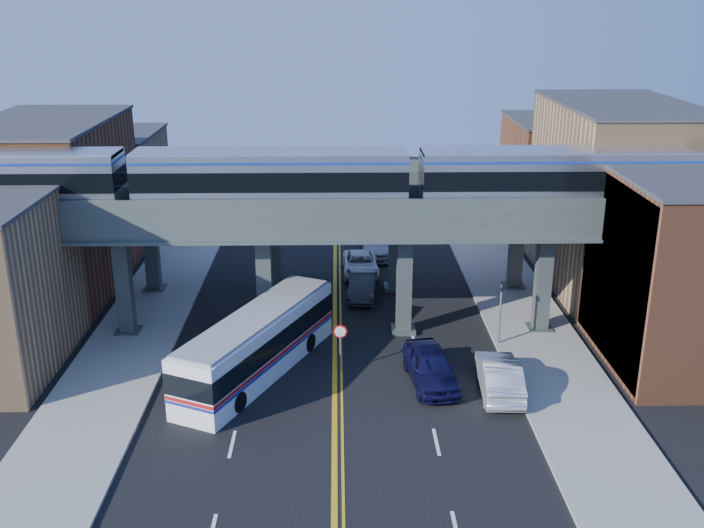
{
  "coord_description": "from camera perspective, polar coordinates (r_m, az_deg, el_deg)",
  "views": [
    {
      "loc": [
        0.18,
        -34.02,
        18.73
      ],
      "look_at": [
        0.98,
        6.7,
        4.65
      ],
      "focal_mm": 40.0,
      "sensor_mm": 36.0,
      "label": 1
    }
  ],
  "objects": [
    {
      "name": "car_lane_c",
      "position": [
        55.05,
        0.62,
        -0.01
      ],
      "size": [
        2.53,
        5.31,
        1.46
      ],
      "primitive_type": "imported",
      "rotation": [
        0.0,
        0.0,
        0.02
      ],
      "color": "silver",
      "rests_on": "ground"
    },
    {
      "name": "ground",
      "position": [
        38.83,
        -1.27,
        -9.77
      ],
      "size": [
        120.0,
        120.0,
        0.0
      ],
      "primitive_type": "plane",
      "color": "black",
      "rests_on": "ground"
    },
    {
      "name": "mural_panel",
      "position": [
        42.98,
        18.48,
        -0.93
      ],
      "size": [
        0.1,
        9.5,
        9.5
      ],
      "primitive_type": "cube",
      "color": "#29B1B4",
      "rests_on": "ground"
    },
    {
      "name": "transit_bus",
      "position": [
        40.91,
        -6.89,
        -5.81
      ],
      "size": [
        7.64,
        12.16,
        3.14
      ],
      "rotation": [
        0.0,
        0.0,
        1.13
      ],
      "color": "white",
      "rests_on": "ground"
    },
    {
      "name": "building_east_b",
      "position": [
        54.76,
        18.52,
        4.63
      ],
      "size": [
        8.0,
        14.0,
        12.0
      ],
      "primitive_type": "cube",
      "color": "#A47E54",
      "rests_on": "ground"
    },
    {
      "name": "car_lane_b",
      "position": [
        50.9,
        0.77,
        -1.58
      ],
      "size": [
        2.12,
        4.9,
        1.57
      ],
      "primitive_type": "imported",
      "rotation": [
        0.0,
        0.0,
        -0.1
      ],
      "color": "#313234",
      "rests_on": "ground"
    },
    {
      "name": "building_west_b",
      "position": [
        55.01,
        -20.99,
        3.87
      ],
      "size": [
        8.0,
        14.0,
        11.0
      ],
      "primitive_type": "cube",
      "color": "brown",
      "rests_on": "ground"
    },
    {
      "name": "sidewalk_east",
      "position": [
        49.12,
        12.31,
        -3.71
      ],
      "size": [
        5.0,
        70.0,
        0.16
      ],
      "primitive_type": "cube",
      "color": "gray",
      "rests_on": "ground"
    },
    {
      "name": "building_east_a",
      "position": [
        44.38,
        23.32,
        -0.57
      ],
      "size": [
        8.0,
        10.0,
        10.0
      ],
      "primitive_type": "cube",
      "color": "brown",
      "rests_on": "ground"
    },
    {
      "name": "car_parked_curb",
      "position": [
        39.72,
        10.67,
        -7.98
      ],
      "size": [
        2.18,
        5.48,
        1.77
      ],
      "primitive_type": "imported",
      "rotation": [
        0.0,
        0.0,
        3.08
      ],
      "color": "#AFB0B4",
      "rests_on": "ground"
    },
    {
      "name": "building_east_c",
      "position": [
        67.15,
        14.82,
        6.2
      ],
      "size": [
        8.0,
        10.0,
        9.0
      ],
      "primitive_type": "cube",
      "color": "brown",
      "rests_on": "ground"
    },
    {
      "name": "stop_sign",
      "position": [
        40.72,
        -0.86,
        -5.56
      ],
      "size": [
        0.76,
        0.09,
        2.63
      ],
      "color": "slate",
      "rests_on": "ground"
    },
    {
      "name": "car_lane_a",
      "position": [
        40.06,
        5.76,
        -7.43
      ],
      "size": [
        2.77,
        5.61,
        1.84
      ],
      "primitive_type": "imported",
      "rotation": [
        0.0,
        0.0,
        0.11
      ],
      "color": "#0F0E33",
      "rests_on": "ground"
    },
    {
      "name": "elevated_viaduct_near",
      "position": [
        43.77,
        -1.32,
        2.8
      ],
      "size": [
        52.0,
        3.6,
        7.4
      ],
      "color": "#3A4342",
      "rests_on": "ground"
    },
    {
      "name": "building_west_c",
      "position": [
        67.36,
        -17.28,
        5.58
      ],
      "size": [
        8.0,
        10.0,
        8.0
      ],
      "primitive_type": "cube",
      "color": "#A47E54",
      "rests_on": "ground"
    },
    {
      "name": "sidewalk_west",
      "position": [
        49.21,
        -14.8,
        -3.87
      ],
      "size": [
        5.0,
        70.0,
        0.16
      ],
      "primitive_type": "cube",
      "color": "gray",
      "rests_on": "ground"
    },
    {
      "name": "transit_train",
      "position": [
        43.23,
        -5.9,
        6.27
      ],
      "size": [
        46.11,
        2.89,
        3.37
      ],
      "color": "black",
      "rests_on": "elevated_viaduct_near"
    },
    {
      "name": "traffic_signal",
      "position": [
        44.19,
        10.75,
        -3.11
      ],
      "size": [
        0.15,
        0.18,
        4.1
      ],
      "color": "slate",
      "rests_on": "ground"
    },
    {
      "name": "car_lane_d",
      "position": [
        59.27,
        1.84,
        1.5
      ],
      "size": [
        2.6,
        5.93,
        1.69
      ],
      "primitive_type": "imported",
      "rotation": [
        0.0,
        0.0,
        -0.04
      ],
      "color": "#ABACB0",
      "rests_on": "ground"
    },
    {
      "name": "elevated_viaduct_far",
      "position": [
        50.53,
        -1.3,
        5.02
      ],
      "size": [
        52.0,
        3.6,
        7.4
      ],
      "color": "#3A4342",
      "rests_on": "ground"
    }
  ]
}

